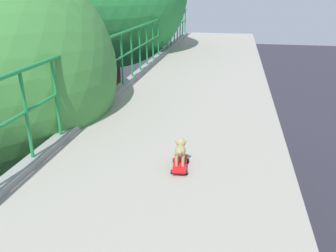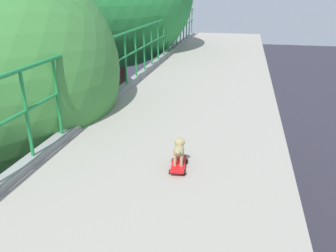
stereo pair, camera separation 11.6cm
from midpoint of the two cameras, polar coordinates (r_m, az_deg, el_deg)
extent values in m
cylinder|color=#1C7C3C|center=(4.66, -22.84, 1.51)|extent=(0.04, 0.04, 1.13)
cylinder|color=#1C7C3C|center=(5.28, -18.44, 4.32)|extent=(0.04, 0.04, 1.13)
cylinder|color=#1C7C3C|center=(5.94, -14.97, 6.52)|extent=(0.04, 0.04, 1.13)
cylinder|color=#1C7C3C|center=(6.61, -12.17, 8.25)|extent=(0.04, 0.04, 1.13)
cylinder|color=#1C7C3C|center=(7.31, -9.88, 9.65)|extent=(0.04, 0.04, 1.13)
cylinder|color=#1C7C3C|center=(8.01, -7.98, 10.79)|extent=(0.04, 0.04, 1.13)
cylinder|color=#1C7C3C|center=(8.73, -6.37, 11.73)|extent=(0.04, 0.04, 1.13)
cylinder|color=#1C7C3C|center=(9.46, -5.01, 12.53)|extent=(0.04, 0.04, 1.13)
cylinder|color=#1C7C3C|center=(10.19, -3.83, 13.20)|extent=(0.04, 0.04, 1.13)
cylinder|color=#1C7C3C|center=(10.92, -2.80, 13.78)|extent=(0.04, 0.04, 1.13)
cylinder|color=#1C7C3C|center=(11.66, -1.90, 14.29)|extent=(0.04, 0.04, 1.13)
cylinder|color=#1C7C3C|center=(12.40, -1.11, 14.73)|extent=(0.04, 0.04, 1.13)
cylinder|color=#1C7C3C|center=(13.15, -0.40, 15.11)|extent=(0.04, 0.04, 1.13)
cylinder|color=#1C7C3C|center=(13.90, 0.24, 15.46)|extent=(0.04, 0.04, 1.13)
cylinder|color=#1C7C3C|center=(14.65, 0.81, 15.77)|extent=(0.04, 0.04, 1.13)
cylinder|color=#1C7C3C|center=(15.40, 1.33, 16.04)|extent=(0.04, 0.04, 1.13)
cylinder|color=#1C7C3C|center=(16.15, 1.80, 16.29)|extent=(0.04, 0.04, 1.13)
cylinder|color=#1C7C3C|center=(16.90, 2.23, 16.52)|extent=(0.04, 0.04, 1.13)
cylinder|color=#1C7C3C|center=(17.66, 2.62, 16.73)|extent=(0.04, 0.04, 1.13)
cylinder|color=black|center=(13.84, -21.05, -16.53)|extent=(0.22, 0.62, 0.62)
cube|color=#224B8E|center=(21.65, -21.03, 2.26)|extent=(2.43, 10.43, 3.25)
cube|color=black|center=(21.49, -21.23, 3.69)|extent=(2.45, 9.59, 0.70)
cylinder|color=black|center=(24.59, -13.98, 1.77)|extent=(0.28, 0.96, 0.96)
cylinder|color=black|center=(25.63, -18.74, 2.06)|extent=(0.28, 0.96, 0.96)
cylinder|color=black|center=(19.34, -21.80, -4.70)|extent=(0.28, 0.96, 0.96)
cylinder|color=#4B3430|center=(9.21, -23.11, -18.36)|extent=(0.59, 0.59, 5.73)
cylinder|color=#543232|center=(14.55, -8.52, 0.87)|extent=(0.45, 0.45, 6.89)
cube|color=red|center=(4.41, 1.23, -6.16)|extent=(0.21, 0.49, 0.02)
cylinder|color=black|center=(4.56, 2.54, -5.75)|extent=(0.03, 0.06, 0.05)
cylinder|color=black|center=(4.57, 0.21, -5.66)|extent=(0.03, 0.06, 0.05)
cylinder|color=black|center=(4.29, 2.31, -7.63)|extent=(0.03, 0.06, 0.05)
cylinder|color=black|center=(4.30, -0.17, -7.52)|extent=(0.03, 0.06, 0.05)
cylinder|color=#96865B|center=(4.46, 1.85, -4.72)|extent=(0.04, 0.04, 0.13)
cylinder|color=#96865B|center=(4.46, 0.83, -4.68)|extent=(0.04, 0.04, 0.13)
cylinder|color=#96865B|center=(4.30, 1.69, -5.79)|extent=(0.04, 0.04, 0.13)
cylinder|color=#96865B|center=(4.30, 0.63, -5.75)|extent=(0.04, 0.04, 0.13)
ellipsoid|color=#96865B|center=(4.33, 1.26, -4.02)|extent=(0.16, 0.26, 0.12)
sphere|color=#96865B|center=(4.40, 1.37, -2.74)|extent=(0.12, 0.12, 0.12)
ellipsoid|color=#987754|center=(4.46, 1.42, -2.55)|extent=(0.05, 0.06, 0.04)
sphere|color=#96865B|center=(4.39, 1.97, -2.58)|extent=(0.05, 0.05, 0.05)
sphere|color=#96865B|center=(4.40, 0.77, -2.53)|extent=(0.05, 0.05, 0.05)
sphere|color=#96865B|center=(4.20, 1.13, -4.32)|extent=(0.06, 0.06, 0.06)
camera|label=1|loc=(0.06, -90.67, -0.26)|focal=37.18mm
camera|label=2|loc=(0.06, 89.33, 0.26)|focal=37.18mm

